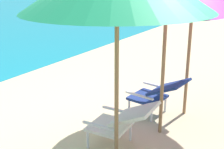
{
  "coord_description": "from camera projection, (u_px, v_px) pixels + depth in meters",
  "views": [
    {
      "loc": [
        -3.89,
        -2.44,
        2.47
      ],
      "look_at": [
        0.0,
        0.33,
        0.75
      ],
      "focal_mm": 54.01,
      "sensor_mm": 36.0,
      "label": 1
    }
  ],
  "objects": [
    {
      "name": "lounge_chair_left",
      "position": [
        121.0,
        121.0,
        4.41
      ],
      "size": [
        0.64,
        0.93,
        0.68
      ],
      "color": "silver",
      "rests_on": "ground_plane"
    },
    {
      "name": "lounge_chair_right",
      "position": [
        157.0,
        93.0,
        5.3
      ],
      "size": [
        0.57,
        0.89,
        0.68
      ],
      "color": "navy",
      "rests_on": "ground_plane"
    }
  ]
}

